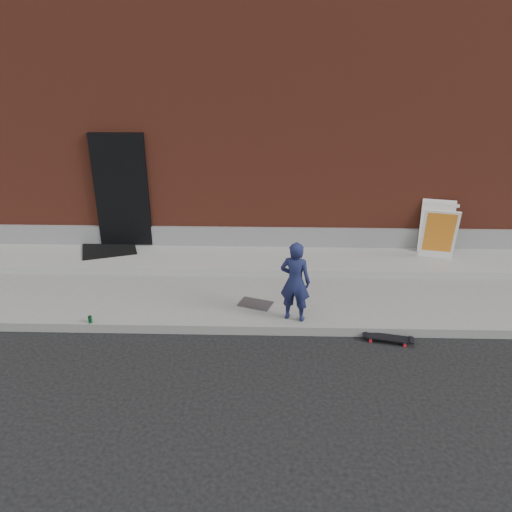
{
  "coord_description": "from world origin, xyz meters",
  "views": [
    {
      "loc": [
        0.3,
        -6.46,
        4.14
      ],
      "look_at": [
        0.1,
        0.8,
        0.97
      ],
      "focal_mm": 35.0,
      "sensor_mm": 36.0,
      "label": 1
    }
  ],
  "objects_px": {
    "skateboard": "(388,338)",
    "pizza_sign": "(438,230)",
    "soda_can": "(90,320)",
    "child": "(295,282)"
  },
  "relations": [
    {
      "from": "skateboard",
      "to": "soda_can",
      "type": "relative_size",
      "value": 6.53
    },
    {
      "from": "child",
      "to": "pizza_sign",
      "type": "relative_size",
      "value": 1.21
    },
    {
      "from": "pizza_sign",
      "to": "soda_can",
      "type": "xyz_separation_m",
      "value": [
        -5.95,
        -2.51,
        -0.57
      ]
    },
    {
      "from": "child",
      "to": "skateboard",
      "type": "distance_m",
      "value": 1.61
    },
    {
      "from": "child",
      "to": "pizza_sign",
      "type": "xyz_separation_m",
      "value": [
        2.83,
        2.29,
        -0.01
      ]
    },
    {
      "from": "pizza_sign",
      "to": "soda_can",
      "type": "bearing_deg",
      "value": -157.13
    },
    {
      "from": "child",
      "to": "skateboard",
      "type": "relative_size",
      "value": 1.73
    },
    {
      "from": "skateboard",
      "to": "pizza_sign",
      "type": "relative_size",
      "value": 0.7
    },
    {
      "from": "child",
      "to": "pizza_sign",
      "type": "height_order",
      "value": "child"
    },
    {
      "from": "skateboard",
      "to": "pizza_sign",
      "type": "bearing_deg",
      "value": 61.59
    }
  ]
}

